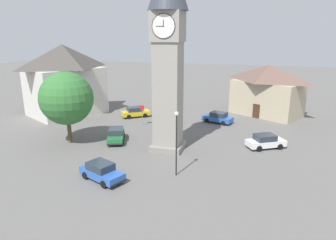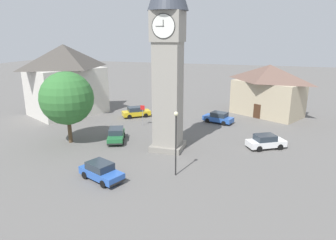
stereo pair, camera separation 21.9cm
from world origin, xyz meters
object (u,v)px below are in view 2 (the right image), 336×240
car_blue_kerb (266,142)px  building_terrace_right (268,90)px  building_shop_left (66,79)px  car_white_side (101,171)px  tree (67,98)px  car_red_corner (136,112)px  clock_tower (168,36)px  car_black_far (218,118)px  lamp_post (176,134)px  car_silver_kerb (116,135)px  road_sign (143,112)px  pedestrian (166,124)px

car_blue_kerb → building_terrace_right: 15.21m
building_shop_left → building_terrace_right: (-29.54, -8.03, -1.48)m
car_white_side → tree: bearing=-42.5°
building_shop_left → tree: bearing=125.3°
car_red_corner → building_shop_left: (10.88, 1.15, 4.62)m
clock_tower → car_white_side: size_ratio=4.51×
car_white_side → car_black_far: bearing=-109.5°
car_white_side → lamp_post: lamp_post is taller
car_red_corner → car_black_far: size_ratio=0.97×
car_white_side → tree: (7.93, -7.26, 4.36)m
tree → building_terrace_right: tree is taller
car_black_far → building_terrace_right: 9.68m
car_silver_kerb → building_shop_left: building_shop_left is taller
car_silver_kerb → lamp_post: lamp_post is taller
car_silver_kerb → tree: size_ratio=0.55×
car_white_side → road_sign: (2.46, -15.83, 1.14)m
pedestrian → tree: bearing=37.2°
tree → building_terrace_right: 28.97m
clock_tower → car_blue_kerb: 15.23m
tree → car_red_corner: bearing=-102.9°
tree → building_shop_left: 13.90m
car_black_far → building_shop_left: bearing=3.8°
clock_tower → car_white_side: 14.30m
car_red_corner → tree: tree is taller
building_shop_left → clock_tower: bearing=152.5°
building_shop_left → road_sign: 14.23m
building_terrace_right → lamp_post: (7.77, 24.00, -0.14)m
tree → road_sign: (-5.48, -8.56, -3.22)m
car_blue_kerb → tree: tree is taller
car_black_far → road_sign: road_sign is taller
road_sign → car_black_far: bearing=-155.9°
car_black_far → road_sign: size_ratio=1.59×
car_silver_kerb → pedestrian: 6.80m
car_red_corner → road_sign: road_sign is taller
tree → pedestrian: bearing=-142.8°
car_blue_kerb → car_white_side: bearing=41.3°
car_red_corner → tree: (2.85, 12.49, 4.36)m
car_red_corner → lamp_post: bearing=122.5°
road_sign → car_red_corner: bearing=-56.2°
pedestrian → road_sign: (3.79, -1.54, 0.89)m
clock_tower → building_shop_left: bearing=-27.5°
lamp_post → road_sign: 15.68m
clock_tower → road_sign: (5.77, -7.28, -9.84)m
tree → building_shop_left: size_ratio=0.62×
clock_tower → lamp_post: size_ratio=3.51×
car_silver_kerb → clock_tower: bearing=174.7°
car_silver_kerb → car_blue_kerb: bearing=-171.0°
building_shop_left → car_black_far: bearing=-176.2°
building_shop_left → road_sign: building_shop_left is taller
pedestrian → tree: size_ratio=0.21×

